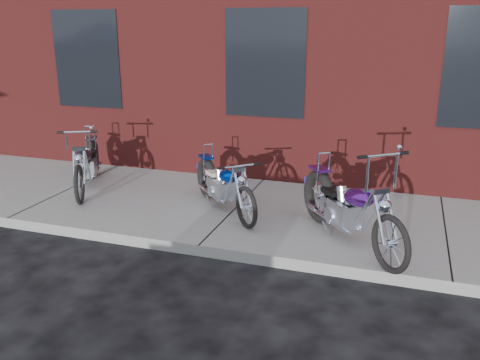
% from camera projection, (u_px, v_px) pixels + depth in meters
% --- Properties ---
extents(ground, '(120.00, 120.00, 0.00)m').
position_uv_depth(ground, '(199.00, 256.00, 6.47)').
color(ground, black).
rests_on(ground, ground).
extents(sidewalk, '(22.00, 3.00, 0.15)m').
position_uv_depth(sidewalk, '(237.00, 212.00, 7.81)').
color(sidewalk, gray).
rests_on(sidewalk, ground).
extents(chopper_purple, '(1.56, 1.90, 1.32)m').
position_uv_depth(chopper_purple, '(348.00, 211.00, 6.42)').
color(chopper_purple, black).
rests_on(chopper_purple, sidewalk).
extents(chopper_blue, '(1.50, 1.54, 0.89)m').
position_uv_depth(chopper_blue, '(224.00, 187.00, 7.55)').
color(chopper_blue, black).
rests_on(chopper_blue, sidewalk).
extents(chopper_third, '(1.06, 2.00, 1.11)m').
position_uv_depth(chopper_third, '(87.00, 166.00, 8.60)').
color(chopper_third, black).
rests_on(chopper_third, sidewalk).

